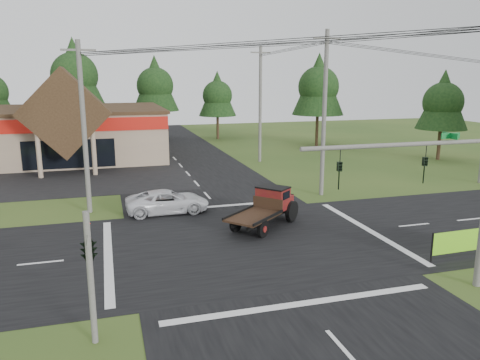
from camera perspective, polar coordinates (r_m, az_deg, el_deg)
name	(u,v)px	position (r m, az deg, el deg)	size (l,w,h in m)	color
ground	(248,242)	(24.41, 1.01, -7.59)	(120.00, 120.00, 0.00)	#2F4C1B
road_ns	(248,242)	(24.41, 1.01, -7.57)	(12.00, 120.00, 0.02)	black
road_ew	(248,242)	(24.40, 1.01, -7.56)	(120.00, 12.00, 0.02)	black
parking_apron	(16,181)	(42.35, -25.62, -0.11)	(28.00, 14.00, 0.02)	black
cvs_building	(13,133)	(52.52, -25.96, 5.16)	(30.40, 18.20, 9.19)	tan
traffic_signal_mast	(453,183)	(19.54, 24.51, -0.35)	(8.12, 0.24, 7.00)	#595651
traffic_signal_corner	(88,237)	(15.37, -18.06, -6.61)	(0.53, 2.48, 4.40)	#595651
utility_pole_nw	(84,127)	(30.06, -18.50, 6.15)	(2.00, 0.30, 10.50)	#595651
utility_pole_ne	(324,113)	(33.44, 10.23, 8.05)	(2.00, 0.30, 11.50)	#595651
utility_pole_n	(260,104)	(46.39, 2.48, 9.26)	(2.00, 0.30, 11.20)	#595651
tree_row_c	(74,73)	(62.96, -19.55, 12.15)	(7.28, 7.28, 13.13)	#332316
tree_row_d	(155,84)	(64.25, -10.32, 11.46)	(6.16, 6.16, 11.11)	#332316
tree_row_e	(217,94)	(63.67, -2.78, 10.42)	(5.04, 5.04, 9.09)	#332316
tree_side_ne	(319,85)	(57.51, 9.55, 11.38)	(6.16, 6.16, 11.11)	#332316
tree_side_e_near	(443,100)	(51.69, 23.52, 8.91)	(5.04, 5.04, 9.09)	#332316
antique_flatbed_truck	(264,208)	(26.46, 2.89, -3.49)	(2.01, 5.26, 2.20)	#5F0D17
roadside_banner	(469,243)	(24.61, 26.15, -6.93)	(4.33, 0.13, 1.48)	#6DC41A
white_pickup	(167,201)	(29.68, -8.83, -2.61)	(2.38, 5.16, 1.43)	silver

